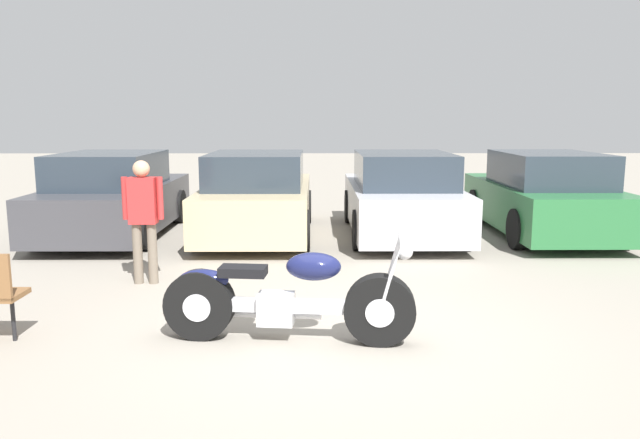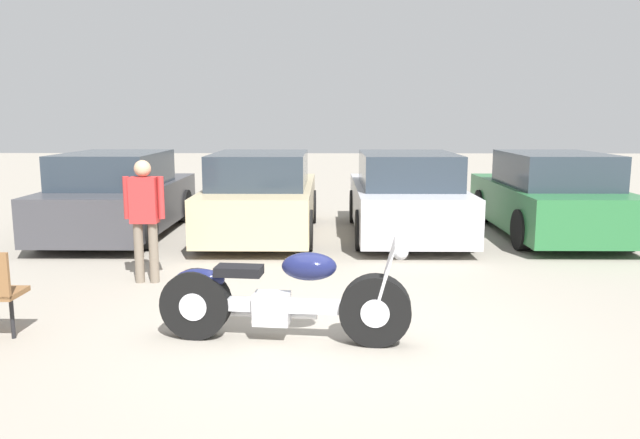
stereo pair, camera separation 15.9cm
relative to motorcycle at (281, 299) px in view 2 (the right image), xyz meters
The scene contains 7 objects.
ground_plane 0.66m from the motorcycle, 22.33° to the left, with size 60.00×60.00×0.00m, color gray.
motorcycle is the anchor object (origin of this frame).
parked_car_dark_grey 6.30m from the motorcycle, 121.73° to the left, with size 1.88×4.25×1.50m.
parked_car_champagne 5.37m from the motorcycle, 97.95° to the left, with size 1.88×4.25×1.50m.
parked_car_silver 5.64m from the motorcycle, 71.09° to the left, with size 1.88×4.25×1.50m.
parked_car_green 6.97m from the motorcycle, 50.85° to the left, with size 1.88×4.25×1.50m.
person_standing 2.88m from the motorcycle, 132.07° to the left, with size 0.52×0.21×1.58m.
Camera 2 is at (-0.04, -5.90, 2.13)m, focal length 35.00 mm.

